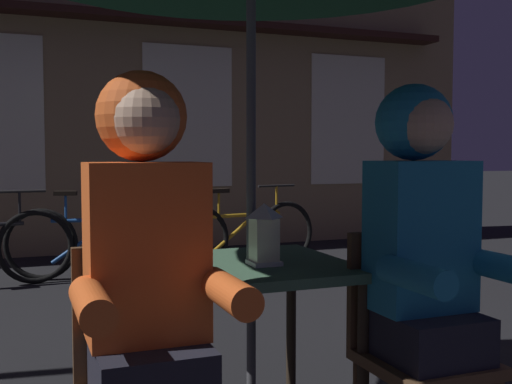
# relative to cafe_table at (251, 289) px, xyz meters

# --- Properties ---
(cafe_table) EXTENTS (0.72, 0.72, 0.74)m
(cafe_table) POSITION_rel_cafe_table_xyz_m (0.00, 0.00, 0.00)
(cafe_table) COLOR #42664C
(cafe_table) RESTS_ON ground_plane
(lantern) EXTENTS (0.11, 0.11, 0.23)m
(lantern) POSITION_rel_cafe_table_xyz_m (0.03, -0.07, 0.22)
(lantern) COLOR white
(lantern) RESTS_ON cafe_table
(chair_left) EXTENTS (0.40, 0.40, 0.87)m
(chair_left) POSITION_rel_cafe_table_xyz_m (-0.48, -0.37, -0.15)
(chair_left) COLOR #513823
(chair_left) RESTS_ON ground_plane
(chair_right) EXTENTS (0.40, 0.40, 0.87)m
(chair_right) POSITION_rel_cafe_table_xyz_m (0.48, -0.37, -0.15)
(chair_right) COLOR #513823
(chair_right) RESTS_ON ground_plane
(person_left_hooded) EXTENTS (0.45, 0.56, 1.40)m
(person_left_hooded) POSITION_rel_cafe_table_xyz_m (-0.48, -0.43, 0.21)
(person_left_hooded) COLOR black
(person_left_hooded) RESTS_ON ground_plane
(person_right_hooded) EXTENTS (0.45, 0.56, 1.40)m
(person_right_hooded) POSITION_rel_cafe_table_xyz_m (0.48, -0.43, 0.21)
(person_right_hooded) COLOR black
(person_right_hooded) RESTS_ON ground_plane
(bicycle_third) EXTENTS (1.65, 0.42, 0.84)m
(bicycle_third) POSITION_rel_cafe_table_xyz_m (-0.15, 3.59, -0.29)
(bicycle_third) COLOR black
(bicycle_third) RESTS_ON ground_plane
(bicycle_fourth) EXTENTS (1.66, 0.36, 0.84)m
(bicycle_fourth) POSITION_rel_cafe_table_xyz_m (1.27, 3.55, -0.29)
(bicycle_fourth) COLOR black
(bicycle_fourth) RESTS_ON ground_plane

